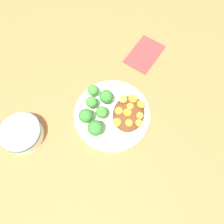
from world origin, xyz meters
TOP-DOWN VIEW (x-y plane):
  - ground_plane at (0.00, 0.00)m, footprint 4.00×4.00m
  - plate at (0.00, 0.00)m, footprint 0.23×0.23m
  - dip_bowl at (-0.12, 0.24)m, footprint 0.12×0.12m
  - stew_mound at (0.01, -0.05)m, footprint 0.12×0.09m
  - broccoli_floret_0 at (0.04, 0.03)m, footprint 0.04×0.04m
  - broccoli_floret_1 at (-0.07, 0.03)m, footprint 0.04×0.04m
  - broccoli_floret_2 at (0.05, 0.07)m, footprint 0.03×0.03m
  - broccoli_floret_3 at (-0.01, 0.03)m, footprint 0.04×0.04m
  - broccoli_floret_4 at (0.01, 0.06)m, footprint 0.03×0.03m
  - broccoli_floret_5 at (-0.04, 0.07)m, footprint 0.04×0.04m
  - carrot_slice_0 at (0.04, -0.08)m, footprint 0.02×0.02m
  - carrot_slice_1 at (0.00, -0.08)m, footprint 0.02×0.02m
  - carrot_slice_2 at (-0.04, -0.02)m, footprint 0.02×0.02m
  - carrot_slice_3 at (0.05, -0.05)m, footprint 0.03×0.03m
  - carrot_slice_4 at (-0.00, -0.02)m, footprint 0.02×0.02m
  - carrot_slice_5 at (-0.00, -0.05)m, footprint 0.02×0.02m
  - carrot_slice_6 at (-0.02, -0.08)m, footprint 0.02×0.02m
  - carrot_slice_7 at (0.04, -0.02)m, footprint 0.02×0.02m
  - carrot_slice_8 at (-0.03, -0.06)m, footprint 0.02×0.02m
  - carrot_slice_9 at (0.02, -0.05)m, footprint 0.02×0.02m
  - napkin at (0.26, -0.05)m, footprint 0.17×0.14m

SIDE VIEW (x-z plane):
  - ground_plane at x=0.00m, z-range 0.00..0.00m
  - napkin at x=0.26m, z-range 0.00..0.01m
  - plate at x=0.00m, z-range 0.00..0.03m
  - dip_bowl at x=-0.12m, z-range 0.00..0.05m
  - stew_mound at x=0.01m, z-range 0.02..0.06m
  - broccoli_floret_2 at x=0.05m, z-range 0.02..0.07m
  - broccoli_floret_3 at x=-0.01m, z-range 0.03..0.07m
  - broccoli_floret_4 at x=0.01m, z-range 0.03..0.07m
  - broccoli_floret_5 at x=-0.04m, z-range 0.03..0.08m
  - broccoli_floret_0 at x=0.04m, z-range 0.03..0.08m
  - broccoli_floret_1 at x=-0.07m, z-range 0.03..0.09m
  - carrot_slice_4 at x=0.00m, z-range 0.06..0.06m
  - carrot_slice_3 at x=0.05m, z-range 0.06..0.06m
  - carrot_slice_1 at x=0.00m, z-range 0.06..0.06m
  - carrot_slice_2 at x=-0.04m, z-range 0.06..0.06m
  - carrot_slice_7 at x=0.04m, z-range 0.06..0.06m
  - carrot_slice_9 at x=0.02m, z-range 0.06..0.06m
  - carrot_slice_0 at x=0.04m, z-range 0.06..0.06m
  - carrot_slice_8 at x=-0.03m, z-range 0.06..0.06m
  - carrot_slice_6 at x=-0.02m, z-range 0.06..0.06m
  - carrot_slice_5 at x=0.00m, z-range 0.06..0.06m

